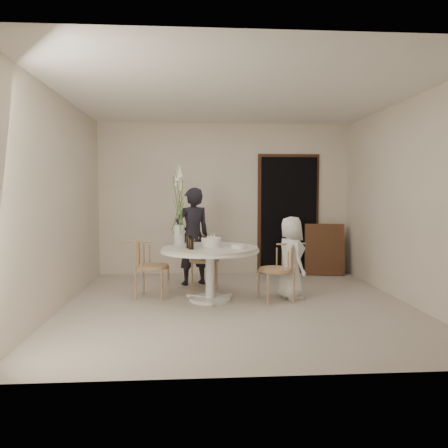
{
  "coord_description": "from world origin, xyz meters",
  "views": [
    {
      "loc": [
        -0.57,
        -5.61,
        1.47
      ],
      "look_at": [
        -0.16,
        0.3,
        1.04
      ],
      "focal_mm": 35.0,
      "sensor_mm": 36.0,
      "label": 1
    }
  ],
  "objects": [
    {
      "name": "doorway",
      "position": [
        1.15,
        2.19,
        1.05
      ],
      "size": [
        1.0,
        0.1,
        2.1
      ],
      "primitive_type": "cube",
      "color": "black",
      "rests_on": "ground"
    },
    {
      "name": "room_shell",
      "position": [
        0.0,
        0.0,
        1.62
      ],
      "size": [
        4.5,
        4.5,
        4.5
      ],
      "color": "white",
      "rests_on": "ground"
    },
    {
      "name": "cola_tumbler_d",
      "position": [
        -0.42,
        0.29,
        0.8
      ],
      "size": [
        0.08,
        0.08,
        0.14
      ],
      "primitive_type": "cylinder",
      "rotation": [
        0.0,
        0.0,
        -0.18
      ],
      "color": "black",
      "rests_on": "table"
    },
    {
      "name": "cola_tumbler_a",
      "position": [
        -0.63,
        0.15,
        0.81
      ],
      "size": [
        0.09,
        0.09,
        0.16
      ],
      "primitive_type": "cylinder",
      "rotation": [
        0.0,
        0.0,
        -0.29
      ],
      "color": "black",
      "rests_on": "table"
    },
    {
      "name": "ground",
      "position": [
        0.0,
        0.0,
        0.0
      ],
      "size": [
        4.5,
        4.5,
        0.0
      ],
      "primitive_type": "plane",
      "color": "beige",
      "rests_on": "ground"
    },
    {
      "name": "girl",
      "position": [
        -0.59,
        1.32,
        0.77
      ],
      "size": [
        0.66,
        0.55,
        1.54
      ],
      "primitive_type": "imported",
      "rotation": [
        0.0,
        0.0,
        3.51
      ],
      "color": "black",
      "rests_on": "ground"
    },
    {
      "name": "boy",
      "position": [
        0.77,
        0.28,
        0.57
      ],
      "size": [
        0.48,
        0.62,
        1.14
      ],
      "primitive_type": "imported",
      "rotation": [
        0.0,
        0.0,
        1.79
      ],
      "color": "silver",
      "rests_on": "ground"
    },
    {
      "name": "flower_vase",
      "position": [
        -0.77,
        0.53,
        1.17
      ],
      "size": [
        0.15,
        0.15,
        1.14
      ],
      "rotation": [
        0.0,
        0.0,
        0.23
      ],
      "color": "silver",
      "rests_on": "table"
    },
    {
      "name": "plate_stack",
      "position": [
        0.03,
        0.11,
        0.76
      ],
      "size": [
        0.25,
        0.25,
        0.05
      ],
      "primitive_type": "cylinder",
      "rotation": [
        0.0,
        0.0,
        -0.23
      ],
      "color": "white",
      "rests_on": "table"
    },
    {
      "name": "birthday_cake",
      "position": [
        -0.33,
        0.27,
        0.79
      ],
      "size": [
        0.27,
        0.27,
        0.18
      ],
      "rotation": [
        0.0,
        0.0,
        -0.01
      ],
      "color": "white",
      "rests_on": "table"
    },
    {
      "name": "chair_left",
      "position": [
        -1.26,
        0.5,
        0.52
      ],
      "size": [
        0.53,
        0.5,
        0.8
      ],
      "rotation": [
        0.0,
        0.0,
        1.38
      ],
      "color": "tan",
      "rests_on": "ground"
    },
    {
      "name": "door_trim",
      "position": [
        1.15,
        2.23,
        1.11
      ],
      "size": [
        1.12,
        0.03,
        2.22
      ],
      "primitive_type": "cube",
      "color": "#51321B",
      "rests_on": "ground"
    },
    {
      "name": "picture_frame",
      "position": [
        1.75,
        1.95,
        0.46
      ],
      "size": [
        0.71,
        0.34,
        0.91
      ],
      "primitive_type": "cube",
      "rotation": [
        -0.17,
        0.0,
        -0.2
      ],
      "color": "#51321B",
      "rests_on": "ground"
    },
    {
      "name": "cola_tumbler_c",
      "position": [
        -0.63,
        0.23,
        0.81
      ],
      "size": [
        0.1,
        0.1,
        0.16
      ],
      "primitive_type": "cylinder",
      "rotation": [
        0.0,
        0.0,
        -0.38
      ],
      "color": "black",
      "rests_on": "table"
    },
    {
      "name": "table",
      "position": [
        -0.35,
        0.25,
        0.62
      ],
      "size": [
        1.33,
        1.33,
        0.73
      ],
      "color": "white",
      "rests_on": "ground"
    },
    {
      "name": "chair_far",
      "position": [
        -0.41,
        1.15,
        0.52
      ],
      "size": [
        0.46,
        0.49,
        0.8
      ],
      "rotation": [
        0.0,
        0.0,
        -0.0
      ],
      "color": "tan",
      "rests_on": "ground"
    },
    {
      "name": "chair_right",
      "position": [
        0.64,
        0.18,
        0.51
      ],
      "size": [
        0.52,
        0.49,
        0.79
      ],
      "rotation": [
        0.0,
        0.0,
        -1.38
      ],
      "color": "tan",
      "rests_on": "ground"
    },
    {
      "name": "cola_tumbler_b",
      "position": [
        -0.6,
        0.03,
        0.8
      ],
      "size": [
        0.07,
        0.07,
        0.14
      ],
      "primitive_type": "cylinder",
      "rotation": [
        0.0,
        0.0,
        -0.12
      ],
      "color": "black",
      "rests_on": "table"
    }
  ]
}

